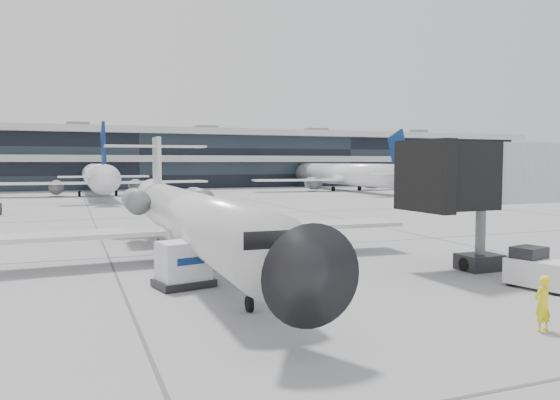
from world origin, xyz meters
name	(u,v)px	position (x,y,z in m)	size (l,w,h in m)	color
ground	(290,247)	(0.00, 0.00, 0.00)	(220.00, 220.00, 0.00)	gray
terminal	(133,161)	(0.00, 82.00, 5.00)	(170.00, 22.00, 10.00)	black
bg_jet_center	(97,195)	(-8.00, 55.00, 0.00)	(32.00, 40.00, 9.60)	white
bg_jet_right	(341,190)	(32.00, 55.00, 0.00)	(32.00, 40.00, 9.60)	white
regional_jet	(190,216)	(-6.28, -2.39, 2.25)	(22.89, 28.46, 6.59)	silver
ramp_worker	(542,303)	(0.88, -17.20, 0.82)	(0.60, 0.39, 1.64)	#FFF21A
baggage_tug	(540,270)	(5.16, -13.07, 0.70)	(2.01, 2.74, 1.56)	silver
cargo_uld	(183,264)	(-7.69, -7.84, 0.88)	(2.45, 2.03, 1.76)	black
traffic_cone	(179,235)	(-5.39, 5.27, 0.27)	(0.49, 0.49, 0.57)	orange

